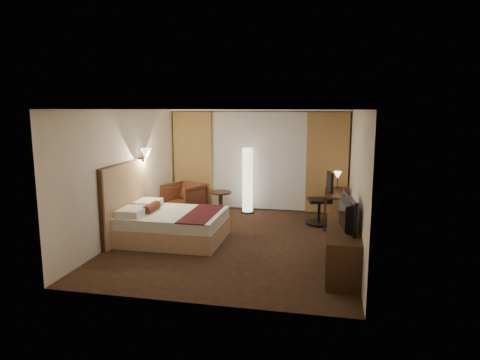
% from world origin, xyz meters
% --- Properties ---
extents(floor, '(4.50, 5.50, 0.01)m').
position_xyz_m(floor, '(0.00, 0.00, 0.00)').
color(floor, black).
rests_on(floor, ground).
extents(ceiling, '(4.50, 5.50, 0.01)m').
position_xyz_m(ceiling, '(0.00, 0.00, 2.70)').
color(ceiling, white).
rests_on(ceiling, back_wall).
extents(back_wall, '(4.50, 0.02, 2.70)m').
position_xyz_m(back_wall, '(0.00, 2.75, 1.35)').
color(back_wall, silver).
rests_on(back_wall, floor).
extents(left_wall, '(0.02, 5.50, 2.70)m').
position_xyz_m(left_wall, '(-2.25, 0.00, 1.35)').
color(left_wall, silver).
rests_on(left_wall, floor).
extents(right_wall, '(0.02, 5.50, 2.70)m').
position_xyz_m(right_wall, '(2.25, 0.00, 1.35)').
color(right_wall, silver).
rests_on(right_wall, floor).
extents(crown_molding, '(4.50, 5.50, 0.12)m').
position_xyz_m(crown_molding, '(0.00, 0.00, 2.64)').
color(crown_molding, black).
rests_on(crown_molding, ceiling).
extents(soffit, '(4.50, 0.50, 0.20)m').
position_xyz_m(soffit, '(0.00, 2.50, 2.60)').
color(soffit, white).
rests_on(soffit, ceiling).
extents(curtain_sheer, '(2.48, 0.04, 2.45)m').
position_xyz_m(curtain_sheer, '(0.00, 2.67, 1.25)').
color(curtain_sheer, silver).
rests_on(curtain_sheer, back_wall).
extents(curtain_left_drape, '(1.00, 0.14, 2.45)m').
position_xyz_m(curtain_left_drape, '(-1.70, 2.61, 1.25)').
color(curtain_left_drape, tan).
rests_on(curtain_left_drape, back_wall).
extents(curtain_right_drape, '(1.00, 0.14, 2.45)m').
position_xyz_m(curtain_right_drape, '(1.70, 2.61, 1.25)').
color(curtain_right_drape, tan).
rests_on(curtain_right_drape, back_wall).
extents(wall_sconce, '(0.24, 0.24, 0.24)m').
position_xyz_m(wall_sconce, '(-2.09, 0.56, 1.62)').
color(wall_sconce, white).
rests_on(wall_sconce, left_wall).
extents(bed, '(1.95, 1.52, 0.57)m').
position_xyz_m(bed, '(-1.22, -0.20, 0.28)').
color(bed, white).
rests_on(bed, floor).
extents(headboard, '(0.12, 1.82, 1.50)m').
position_xyz_m(headboard, '(-2.20, -0.20, 0.75)').
color(headboard, tan).
rests_on(headboard, floor).
extents(armchair, '(1.08, 1.05, 0.85)m').
position_xyz_m(armchair, '(-1.67, 1.81, 0.42)').
color(armchair, '#4E2517').
rests_on(armchair, floor).
extents(side_table, '(0.53, 0.53, 0.58)m').
position_xyz_m(side_table, '(-0.79, 1.90, 0.29)').
color(side_table, black).
rests_on(side_table, floor).
extents(floor_lamp, '(0.34, 0.34, 1.62)m').
position_xyz_m(floor_lamp, '(-0.20, 2.28, 0.81)').
color(floor_lamp, white).
rests_on(floor_lamp, floor).
extents(desk, '(0.55, 1.27, 0.75)m').
position_xyz_m(desk, '(1.95, 1.60, 0.38)').
color(desk, black).
rests_on(desk, floor).
extents(desk_lamp, '(0.18, 0.18, 0.34)m').
position_xyz_m(desk_lamp, '(1.95, 2.08, 0.92)').
color(desk_lamp, '#FFD899').
rests_on(desk_lamp, desk).
extents(office_chair, '(0.69, 0.69, 1.19)m').
position_xyz_m(office_chair, '(1.56, 1.55, 0.60)').
color(office_chair, black).
rests_on(office_chair, floor).
extents(dresser, '(0.50, 1.82, 0.71)m').
position_xyz_m(dresser, '(2.00, -1.13, 0.35)').
color(dresser, black).
rests_on(dresser, floor).
extents(television, '(0.77, 1.17, 0.14)m').
position_xyz_m(television, '(1.97, -1.13, 1.02)').
color(television, black).
rests_on(television, dresser).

